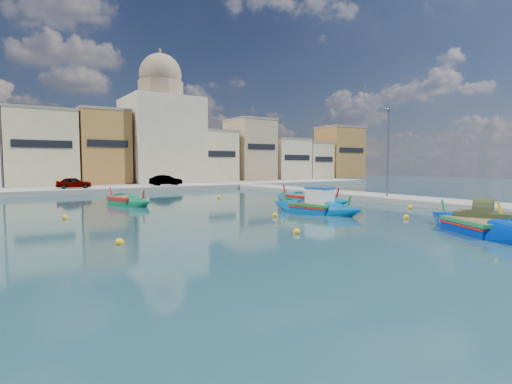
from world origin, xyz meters
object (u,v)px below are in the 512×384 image
object	(u,v)px
church_block	(161,128)
luzzu_green	(127,202)
luzzu_blue_cabin	(315,208)
quay_street_lamp	(388,151)
luzzu_cyan_mid	(309,201)
tender_near	(483,221)
luzzu_blue_south	(478,228)

from	to	relation	value
church_block	luzzu_green	world-z (taller)	church_block
church_block	luzzu_blue_cabin	size ratio (longest dim) A/B	2.47
quay_street_lamp	luzzu_cyan_mid	bearing A→B (deg)	160.35
luzzu_blue_cabin	luzzu_cyan_mid	bearing A→B (deg)	52.96
church_block	tender_near	xyz separation A→B (m)	(-0.35, -46.03, -7.97)
luzzu_cyan_mid	tender_near	world-z (taller)	luzzu_cyan_mid
luzzu_blue_cabin	luzzu_cyan_mid	xyz separation A→B (m)	(3.43, 4.55, -0.06)
luzzu_blue_cabin	church_block	bearing A→B (deg)	85.76
luzzu_blue_south	quay_street_lamp	bearing A→B (deg)	54.17
church_block	luzzu_cyan_mid	bearing A→B (deg)	-88.63
luzzu_green	luzzu_blue_south	distance (m)	24.88
quay_street_lamp	luzzu_blue_cabin	distance (m)	11.10
quay_street_lamp	tender_near	size ratio (longest dim) A/B	2.46
tender_near	luzzu_cyan_mid	bearing A→B (deg)	85.64
luzzu_blue_south	tender_near	size ratio (longest dim) A/B	2.51
church_block	quay_street_lamp	xyz separation A→B (m)	(7.44, -34.00, -4.07)
luzzu_green	luzzu_blue_cabin	bearing A→B (deg)	-53.70
quay_street_lamp	luzzu_blue_south	bearing A→B (deg)	-125.83
tender_near	luzzu_green	bearing A→B (deg)	117.18
church_block	luzzu_blue_south	xyz separation A→B (m)	(-1.54, -46.44, -8.16)
quay_street_lamp	luzzu_green	size ratio (longest dim) A/B	1.09
church_block	tender_near	size ratio (longest dim) A/B	5.87
luzzu_cyan_mid	luzzu_blue_south	xyz separation A→B (m)	(-2.29, -14.83, -0.02)
luzzu_cyan_mid	church_block	bearing A→B (deg)	91.37
quay_street_lamp	luzzu_blue_south	size ratio (longest dim) A/B	0.98
quay_street_lamp	luzzu_blue_cabin	size ratio (longest dim) A/B	1.04
church_block	luzzu_blue_south	world-z (taller)	church_block
church_block	tender_near	bearing A→B (deg)	-90.43
quay_street_lamp	luzzu_blue_south	distance (m)	15.88
luzzu_blue_cabin	tender_near	size ratio (longest dim) A/B	2.37
luzzu_green	tender_near	size ratio (longest dim) A/B	2.26
church_block	luzzu_blue_south	distance (m)	47.18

